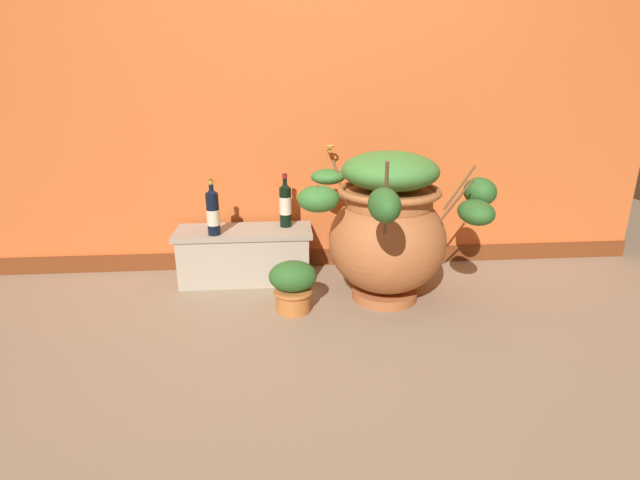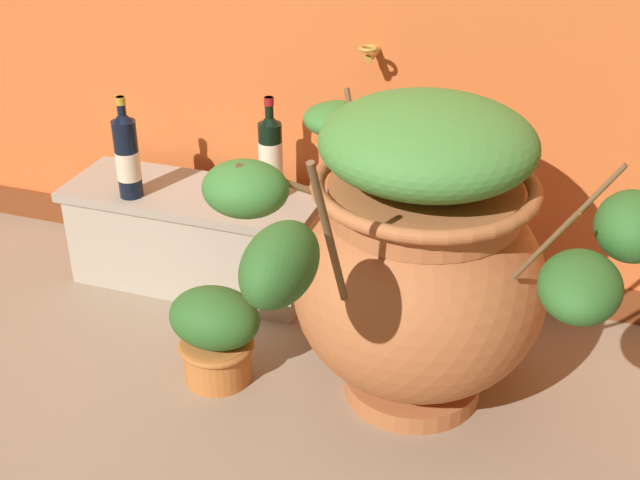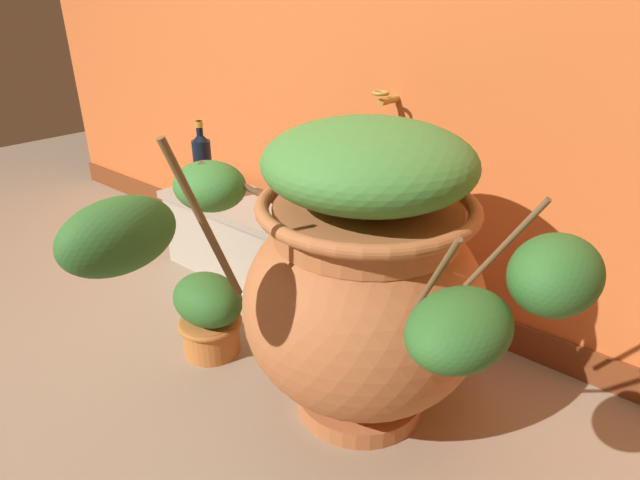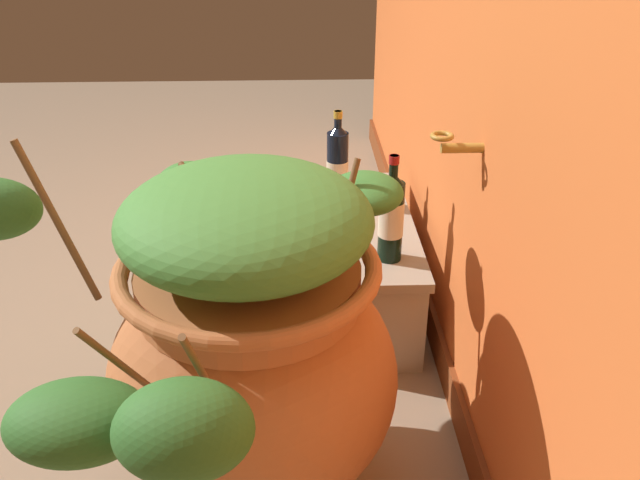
# 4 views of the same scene
# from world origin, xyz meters

# --- Properties ---
(ground_plane) EXTENTS (7.00, 7.00, 0.00)m
(ground_plane) POSITION_xyz_m (0.00, 0.00, 0.00)
(ground_plane) COLOR gray
(terracotta_urn) EXTENTS (1.06, 1.06, 0.87)m
(terracotta_urn) POSITION_xyz_m (0.36, 0.54, 0.44)
(terracotta_urn) COLOR #B26638
(terracotta_urn) RESTS_ON ground_plane
(stone_ledge) EXTENTS (0.83, 0.32, 0.33)m
(stone_ledge) POSITION_xyz_m (-0.46, 0.89, 0.18)
(stone_ledge) COLOR #B2A893
(stone_ledge) RESTS_ON ground_plane
(wine_bottle_left) EXTENTS (0.07, 0.07, 0.33)m
(wine_bottle_left) POSITION_xyz_m (-0.20, 0.93, 0.48)
(wine_bottle_left) COLOR black
(wine_bottle_left) RESTS_ON stone_ledge
(wine_bottle_middle) EXTENTS (0.08, 0.08, 0.33)m
(wine_bottle_middle) POSITION_xyz_m (-0.62, 0.80, 0.47)
(wine_bottle_middle) COLOR black
(wine_bottle_middle) RESTS_ON stone_ledge
(potted_shrub) EXTENTS (0.26, 0.21, 0.29)m
(potted_shrub) POSITION_xyz_m (-0.17, 0.43, 0.15)
(potted_shrub) COLOR #C17033
(potted_shrub) RESTS_ON ground_plane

